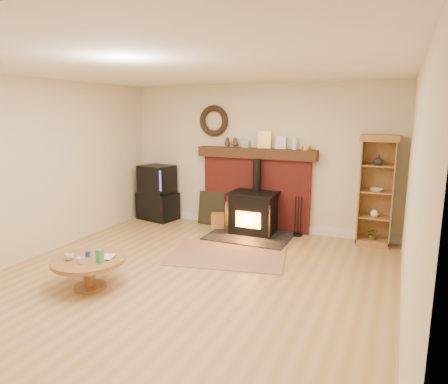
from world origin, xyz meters
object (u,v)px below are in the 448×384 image
at_px(tv_unit, 157,194).
at_px(curio_cabinet, 376,191).
at_px(coffee_table, 89,264).
at_px(wood_stove, 253,214).

bearing_deg(tv_unit, curio_cabinet, 1.18).
height_order(tv_unit, coffee_table, tv_unit).
relative_size(tv_unit, curio_cabinet, 0.61).
xyz_separation_m(curio_cabinet, coffee_table, (-3.05, -3.14, -0.58)).
relative_size(wood_stove, coffee_table, 1.59).
xyz_separation_m(tv_unit, coffee_table, (1.01, -3.06, -0.21)).
height_order(wood_stove, tv_unit, wood_stove).
bearing_deg(tv_unit, wood_stove, -5.30).
relative_size(tv_unit, coffee_table, 1.23).
xyz_separation_m(wood_stove, curio_cabinet, (1.97, 0.28, 0.52)).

